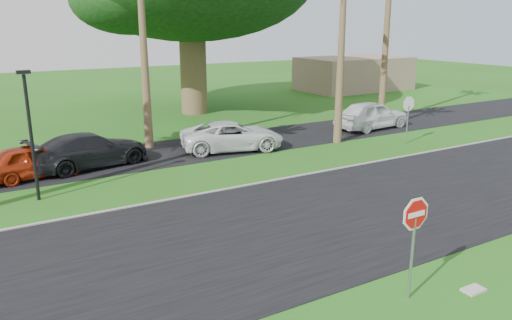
{
  "coord_description": "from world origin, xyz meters",
  "views": [
    {
      "loc": [
        -7.79,
        -10.14,
        6.23
      ],
      "look_at": [
        0.23,
        3.58,
        1.8
      ],
      "focal_mm": 35.0,
      "sensor_mm": 36.0,
      "label": 1
    }
  ],
  "objects": [
    {
      "name": "car_minivan",
      "position": [
        3.41,
        11.35,
        0.71
      ],
      "size": [
        5.52,
        3.5,
        1.42
      ],
      "primitive_type": "imported",
      "rotation": [
        0.0,
        0.0,
        1.33
      ],
      "color": "silver",
      "rests_on": "ground"
    },
    {
      "name": "car_red",
      "position": [
        -5.72,
        11.45,
        0.7
      ],
      "size": [
        4.34,
        2.33,
        1.4
      ],
      "primitive_type": "imported",
      "rotation": [
        0.0,
        0.0,
        1.74
      ],
      "color": "#A7270D",
      "rests_on": "ground"
    },
    {
      "name": "building_far",
      "position": [
        24.0,
        26.0,
        1.5
      ],
      "size": [
        10.0,
        6.0,
        3.0
      ],
      "primitive_type": "cube",
      "color": "gray",
      "rests_on": "ground"
    },
    {
      "name": "streetlight_right",
      "position": [
        -6.0,
        8.5,
        2.65
      ],
      "size": [
        0.45,
        0.25,
        4.64
      ],
      "color": "black",
      "rests_on": "ground"
    },
    {
      "name": "curb",
      "position": [
        0.0,
        6.05,
        0.03
      ],
      "size": [
        120.0,
        0.12,
        0.06
      ],
      "primitive_type": "cube",
      "color": "gray",
      "rests_on": "ground"
    },
    {
      "name": "car_pickup",
      "position": [
        12.99,
        11.71,
        0.83
      ],
      "size": [
        5.03,
        2.35,
        1.66
      ],
      "primitive_type": "imported",
      "rotation": [
        0.0,
        0.0,
        1.65
      ],
      "color": "white",
      "rests_on": "ground"
    },
    {
      "name": "car_dark",
      "position": [
        -3.41,
        11.86,
        0.76
      ],
      "size": [
        5.52,
        3.12,
        1.51
      ],
      "primitive_type": "imported",
      "rotation": [
        0.0,
        0.0,
        1.77
      ],
      "color": "black",
      "rests_on": "ground"
    },
    {
      "name": "ground",
      "position": [
        0.0,
        0.0,
        0.0
      ],
      "size": [
        120.0,
        120.0,
        0.0
      ],
      "primitive_type": "plane",
      "color": "#265314",
      "rests_on": "ground"
    },
    {
      "name": "road",
      "position": [
        0.0,
        2.0,
        0.01
      ],
      "size": [
        120.0,
        8.0,
        0.02
      ],
      "primitive_type": "cube",
      "color": "black",
      "rests_on": "ground"
    },
    {
      "name": "stop_sign_near",
      "position": [
        0.5,
        -3.0,
        1.77
      ],
      "size": [
        1.05,
        0.07,
        2.62
      ],
      "color": "gray",
      "rests_on": "ground"
    },
    {
      "name": "utility_slab",
      "position": [
        2.09,
        -3.57,
        0.03
      ],
      "size": [
        0.56,
        0.36,
        0.06
      ],
      "primitive_type": "cube",
      "rotation": [
        0.0,
        0.0,
        -0.02
      ],
      "color": "#A4A49C",
      "rests_on": "ground"
    },
    {
      "name": "stop_sign_far",
      "position": [
        12.0,
        8.0,
        1.77
      ],
      "size": [
        1.05,
        0.07,
        2.62
      ],
      "rotation": [
        0.0,
        0.0,
        3.14
      ],
      "color": "gray",
      "rests_on": "ground"
    },
    {
      "name": "parking_strip",
      "position": [
        0.0,
        12.5,
        0.01
      ],
      "size": [
        120.0,
        5.0,
        0.02
      ],
      "primitive_type": "cube",
      "color": "black",
      "rests_on": "ground"
    }
  ]
}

